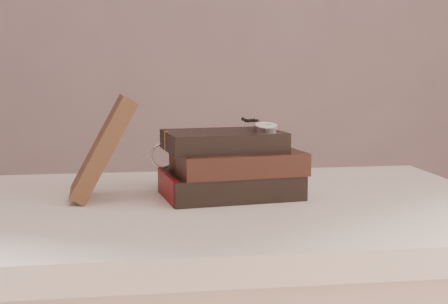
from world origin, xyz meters
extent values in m
cube|color=silver|center=(0.00, 0.35, 0.73)|extent=(1.00, 0.60, 0.04)
cube|color=white|center=(0.00, 0.35, 0.67)|extent=(0.88, 0.49, 0.08)
cube|color=black|center=(0.06, 0.39, 0.77)|extent=(0.24, 0.18, 0.04)
cube|color=beige|center=(0.06, 0.39, 0.77)|extent=(0.23, 0.17, 0.03)
cube|color=gold|center=(-0.05, 0.39, 0.77)|extent=(0.01, 0.01, 0.04)
cube|color=#66090C|center=(-0.05, 0.37, 0.77)|extent=(0.03, 0.14, 0.04)
cube|color=black|center=(0.07, 0.38, 0.81)|extent=(0.22, 0.17, 0.04)
cube|color=beige|center=(0.07, 0.38, 0.81)|extent=(0.21, 0.16, 0.03)
cube|color=gold|center=(-0.03, 0.39, 0.81)|extent=(0.01, 0.01, 0.04)
cube|color=black|center=(0.05, 0.39, 0.84)|extent=(0.21, 0.16, 0.03)
cube|color=beige|center=(0.05, 0.39, 0.84)|extent=(0.20, 0.15, 0.02)
cube|color=gold|center=(-0.05, 0.40, 0.84)|extent=(0.01, 0.01, 0.03)
cube|color=#3B2416|center=(-0.15, 0.39, 0.84)|extent=(0.12, 0.12, 0.17)
cylinder|color=silver|center=(0.12, 0.38, 0.87)|extent=(0.05, 0.05, 0.02)
cylinder|color=white|center=(0.12, 0.38, 0.87)|extent=(0.04, 0.04, 0.01)
torus|color=silver|center=(0.12, 0.38, 0.87)|extent=(0.05, 0.05, 0.01)
cylinder|color=silver|center=(0.12, 0.41, 0.87)|extent=(0.01, 0.01, 0.01)
cube|color=black|center=(0.12, 0.39, 0.87)|extent=(0.00, 0.01, 0.00)
cube|color=black|center=(0.12, 0.38, 0.87)|extent=(0.01, 0.00, 0.00)
sphere|color=black|center=(0.12, 0.41, 0.87)|extent=(0.01, 0.01, 0.01)
sphere|color=black|center=(0.11, 0.43, 0.87)|extent=(0.01, 0.01, 0.01)
sphere|color=black|center=(0.11, 0.44, 0.87)|extent=(0.01, 0.01, 0.01)
sphere|color=black|center=(0.11, 0.46, 0.87)|extent=(0.01, 0.01, 0.01)
sphere|color=black|center=(0.11, 0.47, 0.87)|extent=(0.01, 0.01, 0.01)
sphere|color=black|center=(0.10, 0.49, 0.87)|extent=(0.01, 0.01, 0.01)
sphere|color=black|center=(0.10, 0.50, 0.87)|extent=(0.01, 0.01, 0.01)
torus|color=silver|center=(-0.05, 0.44, 0.81)|extent=(0.05, 0.02, 0.04)
torus|color=silver|center=(0.00, 0.45, 0.81)|extent=(0.05, 0.02, 0.04)
cylinder|color=silver|center=(-0.03, 0.44, 0.82)|extent=(0.01, 0.00, 0.00)
cylinder|color=silver|center=(-0.08, 0.49, 0.81)|extent=(0.02, 0.10, 0.02)
cylinder|color=silver|center=(0.01, 0.50, 0.81)|extent=(0.02, 0.10, 0.02)
camera|label=1|loc=(-0.10, -0.64, 0.97)|focal=50.37mm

